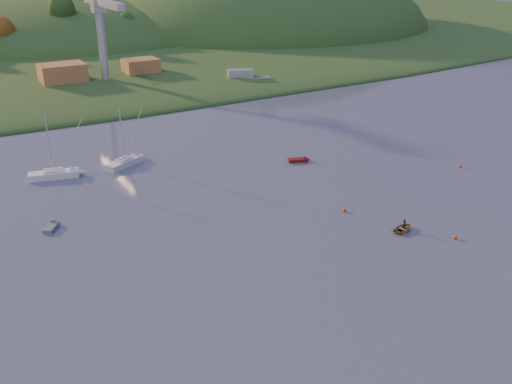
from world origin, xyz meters
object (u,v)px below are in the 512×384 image
sailboat_near (124,162)px  red_tender (302,160)px  canoe (404,228)px  sailboat_far (54,174)px  grey_dinghy (53,225)px

sailboat_near → red_tender: size_ratio=2.43×
canoe → red_tender: red_tender is taller
canoe → sailboat_near: bearing=16.9°
sailboat_near → sailboat_far: sailboat_far is taller
canoe → grey_dinghy: 45.96m
canoe → red_tender: size_ratio=0.83×
sailboat_near → sailboat_far: bearing=151.3°
sailboat_far → grey_dinghy: (-4.00, -17.96, -0.44)m
sailboat_near → red_tender: bearing=-53.6°
sailboat_far → red_tender: (38.65, -13.66, -0.42)m
sailboat_near → red_tender: sailboat_near is taller
sailboat_far → grey_dinghy: sailboat_far is taller
sailboat_near → canoe: size_ratio=2.93×
sailboat_far → grey_dinghy: 18.40m
sailboat_far → canoe: bearing=-37.7°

